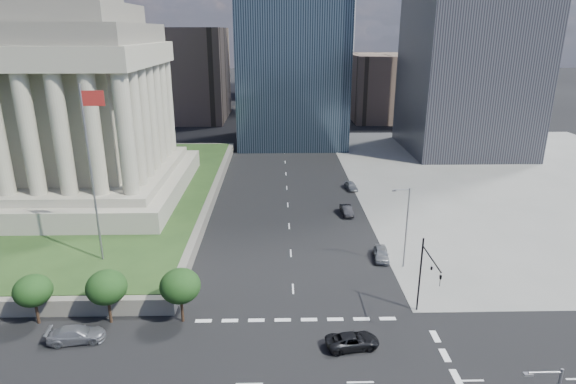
{
  "coord_description": "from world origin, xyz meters",
  "views": [
    {
      "loc": [
        -1.56,
        -26.89,
        27.07
      ],
      "look_at": [
        -0.65,
        15.4,
        12.85
      ],
      "focal_mm": 30.0,
      "sensor_mm": 36.0,
      "label": 1
    }
  ],
  "objects_px": {
    "traffic_signal_ne": "(426,272)",
    "suv_grey": "(76,334)",
    "war_memorial": "(61,70)",
    "flagpole": "(92,166)",
    "street_lamp_north": "(405,223)",
    "parked_sedan_near": "(381,253)",
    "parked_sedan_far": "(351,186)",
    "parked_sedan_mid": "(347,210)",
    "pickup_truck": "(352,341)"
  },
  "relations": [
    {
      "from": "traffic_signal_ne",
      "to": "suv_grey",
      "type": "distance_m",
      "value": 33.03
    },
    {
      "from": "war_memorial",
      "to": "flagpole",
      "type": "bearing_deg",
      "value": -63.11
    },
    {
      "from": "street_lamp_north",
      "to": "parked_sedan_near",
      "type": "bearing_deg",
      "value": 134.79
    },
    {
      "from": "suv_grey",
      "to": "parked_sedan_far",
      "type": "xyz_separation_m",
      "value": [
        31.61,
        43.77,
        -0.02
      ]
    },
    {
      "from": "parked_sedan_near",
      "to": "parked_sedan_mid",
      "type": "distance_m",
      "value": 15.43
    },
    {
      "from": "street_lamp_north",
      "to": "parked_sedan_mid",
      "type": "bearing_deg",
      "value": 103.98
    },
    {
      "from": "pickup_truck",
      "to": "parked_sedan_far",
      "type": "xyz_separation_m",
      "value": [
        6.49,
        45.18,
        0.04
      ]
    },
    {
      "from": "suv_grey",
      "to": "parked_sedan_near",
      "type": "xyz_separation_m",
      "value": [
        31.32,
        16.12,
        0.02
      ]
    },
    {
      "from": "pickup_truck",
      "to": "suv_grey",
      "type": "xyz_separation_m",
      "value": [
        -25.12,
        1.42,
        0.07
      ]
    },
    {
      "from": "war_memorial",
      "to": "suv_grey",
      "type": "bearing_deg",
      "value": -69.42
    },
    {
      "from": "pickup_truck",
      "to": "suv_grey",
      "type": "relative_size",
      "value": 0.95
    },
    {
      "from": "flagpole",
      "to": "suv_grey",
      "type": "distance_m",
      "value": 18.03
    },
    {
      "from": "pickup_truck",
      "to": "suv_grey",
      "type": "height_order",
      "value": "suv_grey"
    },
    {
      "from": "pickup_truck",
      "to": "parked_sedan_far",
      "type": "bearing_deg",
      "value": -17.67
    },
    {
      "from": "war_memorial",
      "to": "flagpole",
      "type": "relative_size",
      "value": 1.95
    },
    {
      "from": "traffic_signal_ne",
      "to": "parked_sedan_far",
      "type": "height_order",
      "value": "traffic_signal_ne"
    },
    {
      "from": "war_memorial",
      "to": "pickup_truck",
      "type": "distance_m",
      "value": 58.55
    },
    {
      "from": "flagpole",
      "to": "war_memorial",
      "type": "bearing_deg",
      "value": 116.89
    },
    {
      "from": "flagpole",
      "to": "pickup_truck",
      "type": "xyz_separation_m",
      "value": [
        26.84,
        -14.42,
        -12.44
      ]
    },
    {
      "from": "traffic_signal_ne",
      "to": "parked_sedan_near",
      "type": "distance_m",
      "value": 14.22
    },
    {
      "from": "pickup_truck",
      "to": "parked_sedan_near",
      "type": "bearing_deg",
      "value": -28.99
    },
    {
      "from": "flagpole",
      "to": "traffic_signal_ne",
      "type": "relative_size",
      "value": 2.5
    },
    {
      "from": "parked_sedan_mid",
      "to": "war_memorial",
      "type": "bearing_deg",
      "value": 168.62
    },
    {
      "from": "street_lamp_north",
      "to": "pickup_truck",
      "type": "height_order",
      "value": "street_lamp_north"
    },
    {
      "from": "pickup_truck",
      "to": "parked_sedan_mid",
      "type": "height_order",
      "value": "parked_sedan_mid"
    },
    {
      "from": "pickup_truck",
      "to": "traffic_signal_ne",
      "type": "bearing_deg",
      "value": -70.73
    },
    {
      "from": "suv_grey",
      "to": "parked_sedan_mid",
      "type": "height_order",
      "value": "suv_grey"
    },
    {
      "from": "war_memorial",
      "to": "suv_grey",
      "type": "distance_m",
      "value": 44.6
    },
    {
      "from": "parked_sedan_mid",
      "to": "traffic_signal_ne",
      "type": "bearing_deg",
      "value": -86.99
    },
    {
      "from": "war_memorial",
      "to": "parked_sedan_far",
      "type": "bearing_deg",
      "value": 8.46
    },
    {
      "from": "suv_grey",
      "to": "pickup_truck",
      "type": "bearing_deg",
      "value": -100.71
    },
    {
      "from": "flagpole",
      "to": "parked_sedan_far",
      "type": "xyz_separation_m",
      "value": [
        33.33,
        30.77,
        -12.4
      ]
    },
    {
      "from": "pickup_truck",
      "to": "parked_sedan_near",
      "type": "height_order",
      "value": "parked_sedan_near"
    },
    {
      "from": "war_memorial",
      "to": "parked_sedan_near",
      "type": "height_order",
      "value": "war_memorial"
    },
    {
      "from": "parked_sedan_mid",
      "to": "parked_sedan_far",
      "type": "distance_m",
      "value": 12.62
    },
    {
      "from": "war_memorial",
      "to": "pickup_truck",
      "type": "bearing_deg",
      "value": -44.56
    },
    {
      "from": "parked_sedan_mid",
      "to": "street_lamp_north",
      "type": "bearing_deg",
      "value": -79.97
    },
    {
      "from": "traffic_signal_ne",
      "to": "suv_grey",
      "type": "bearing_deg",
      "value": -175.27
    },
    {
      "from": "parked_sedan_far",
      "to": "war_memorial",
      "type": "bearing_deg",
      "value": -178.97
    },
    {
      "from": "pickup_truck",
      "to": "flagpole",
      "type": "bearing_deg",
      "value": 52.26
    },
    {
      "from": "suv_grey",
      "to": "parked_sedan_mid",
      "type": "bearing_deg",
      "value": -50.32
    },
    {
      "from": "war_memorial",
      "to": "flagpole",
      "type": "height_order",
      "value": "war_memorial"
    },
    {
      "from": "flagpole",
      "to": "pickup_truck",
      "type": "distance_m",
      "value": 32.91
    },
    {
      "from": "traffic_signal_ne",
      "to": "parked_sedan_near",
      "type": "bearing_deg",
      "value": 95.45
    },
    {
      "from": "street_lamp_north",
      "to": "suv_grey",
      "type": "distance_m",
      "value": 36.58
    },
    {
      "from": "war_memorial",
      "to": "traffic_signal_ne",
      "type": "bearing_deg",
      "value": -36.42
    },
    {
      "from": "traffic_signal_ne",
      "to": "street_lamp_north",
      "type": "distance_m",
      "value": 11.34
    },
    {
      "from": "street_lamp_north",
      "to": "parked_sedan_far",
      "type": "height_order",
      "value": "street_lamp_north"
    },
    {
      "from": "traffic_signal_ne",
      "to": "pickup_truck",
      "type": "bearing_deg",
      "value": -151.23
    },
    {
      "from": "flagpole",
      "to": "pickup_truck",
      "type": "bearing_deg",
      "value": -28.24
    }
  ]
}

